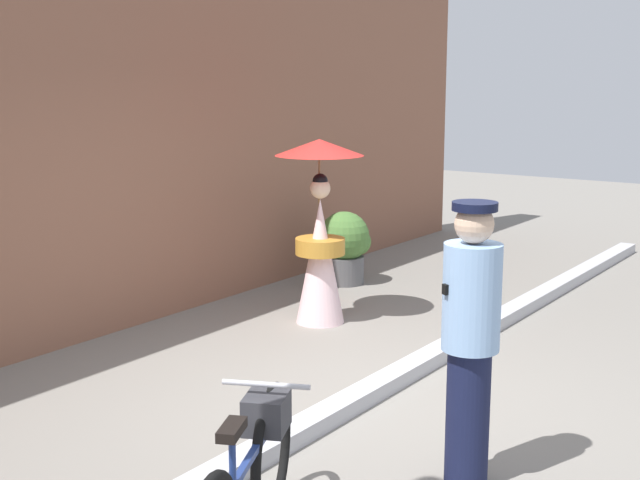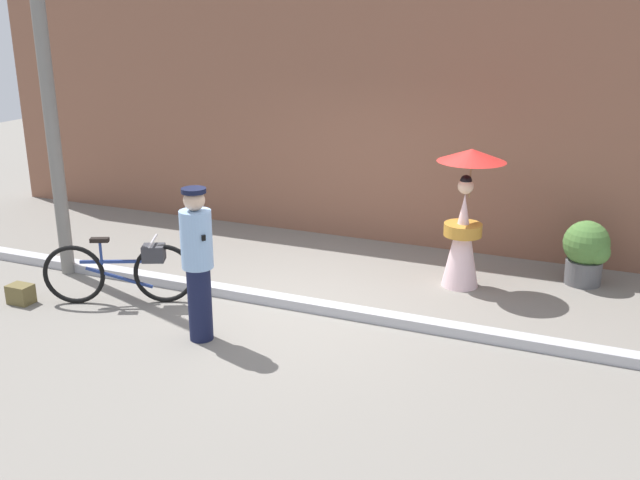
{
  "view_description": "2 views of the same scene",
  "coord_description": "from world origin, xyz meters",
  "views": [
    {
      "loc": [
        -4.99,
        -3.23,
        2.41
      ],
      "look_at": [
        0.49,
        0.67,
        1.11
      ],
      "focal_mm": 47.64,
      "sensor_mm": 36.0,
      "label": 1
    },
    {
      "loc": [
        3.39,
        -7.29,
        3.48
      ],
      "look_at": [
        0.21,
        0.25,
        0.82
      ],
      "focal_mm": 40.03,
      "sensor_mm": 36.0,
      "label": 2
    }
  ],
  "objects": [
    {
      "name": "person_officer",
      "position": [
        -0.61,
        -1.19,
        0.92
      ],
      "size": [
        0.34,
        0.34,
        1.71
      ],
      "color": "#141938",
      "rests_on": "ground_plane"
    },
    {
      "name": "building_wall",
      "position": [
        0.0,
        3.11,
        2.05
      ],
      "size": [
        14.0,
        0.4,
        4.1
      ],
      "primitive_type": "cube",
      "color": "brown",
      "rests_on": "ground_plane"
    },
    {
      "name": "sidewalk_curb",
      "position": [
        0.0,
        0.0,
        0.06
      ],
      "size": [
        14.0,
        0.2,
        0.12
      ],
      "primitive_type": "cube",
      "color": "#B2B2B7",
      "rests_on": "ground_plane"
    },
    {
      "name": "ground_plane",
      "position": [
        0.0,
        0.0,
        0.0
      ],
      "size": [
        30.0,
        30.0,
        0.0
      ],
      "primitive_type": "plane",
      "color": "gray"
    },
    {
      "name": "person_with_parasol",
      "position": [
        1.69,
        1.52,
        0.95
      ],
      "size": [
        0.87,
        0.87,
        1.82
      ],
      "color": "silver",
      "rests_on": "ground_plane"
    },
    {
      "name": "potted_plant_by_door",
      "position": [
        3.18,
        2.21,
        0.46
      ],
      "size": [
        0.61,
        0.59,
        0.86
      ],
      "color": "#59595B",
      "rests_on": "ground_plane"
    }
  ]
}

